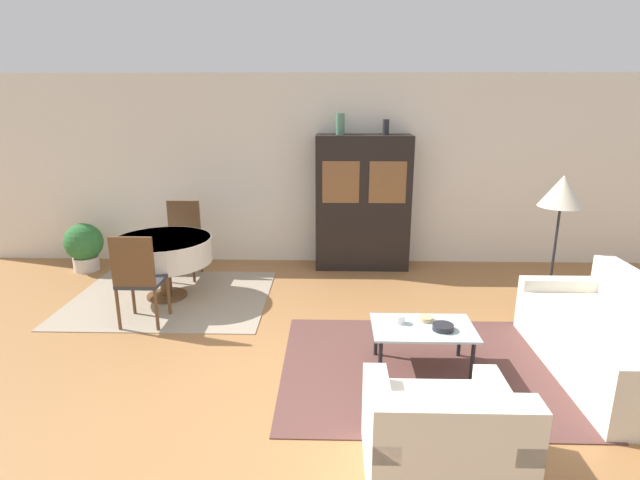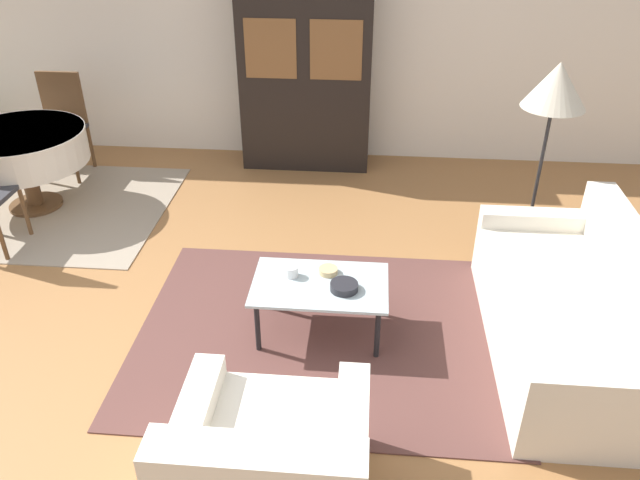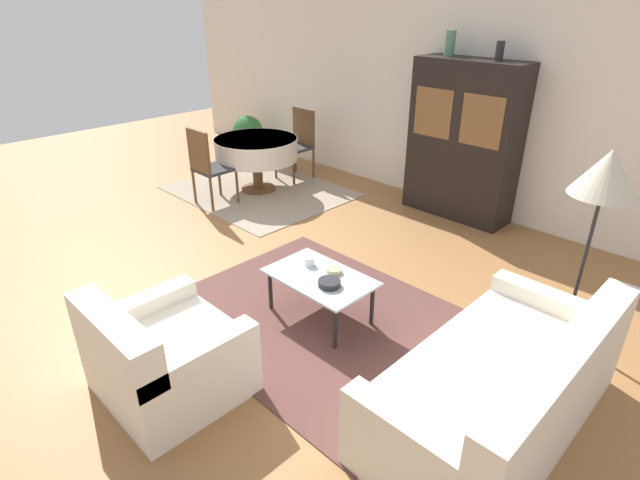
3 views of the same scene
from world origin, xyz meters
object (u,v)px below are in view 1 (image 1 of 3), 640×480
at_px(armchair, 441,442).
at_px(floor_lamp, 562,195).
at_px(couch, 614,344).
at_px(vase_short, 386,127).
at_px(dining_chair_near, 138,275).
at_px(bowl_small, 426,319).
at_px(bowl, 443,327).
at_px(vase_tall, 340,124).
at_px(potted_plant, 84,245).
at_px(dining_chair_far, 183,235).
at_px(display_cabinet, 363,203).
at_px(coffee_table, 423,331).
at_px(cup, 400,319).
at_px(dining_table, 163,251).

relative_size(armchair, floor_lamp, 0.59).
distance_m(couch, floor_lamp, 1.67).
relative_size(floor_lamp, vase_short, 7.74).
relative_size(dining_chair_near, bowl_small, 7.91).
relative_size(floor_lamp, bowl_small, 12.31).
height_order(floor_lamp, vase_short, vase_short).
bearing_deg(bowl, dining_chair_near, 164.07).
xyz_separation_m(couch, vase_tall, (-2.38, 2.89, 1.73)).
relative_size(floor_lamp, potted_plant, 2.33).
distance_m(dining_chair_near, dining_chair_far, 1.60).
bearing_deg(bowl_small, vase_short, 93.05).
height_order(display_cabinet, floor_lamp, display_cabinet).
bearing_deg(vase_short, potted_plant, -176.35).
bearing_deg(armchair, floor_lamp, 56.35).
bearing_deg(coffee_table, cup, 161.03).
xyz_separation_m(armchair, display_cabinet, (-0.27, 4.24, 0.64)).
height_order(dining_chair_near, cup, dining_chair_near).
relative_size(floor_lamp, cup, 17.65).
bearing_deg(bowl, dining_table, 151.09).
distance_m(dining_table, cup, 3.06).
xyz_separation_m(coffee_table, vase_short, (-0.10, 2.84, 1.62)).
height_order(coffee_table, floor_lamp, floor_lamp).
xyz_separation_m(couch, display_cabinet, (-2.05, 2.89, 0.65)).
height_order(dining_table, cup, dining_table).
bearing_deg(vase_short, dining_table, -155.65).
bearing_deg(dining_table, floor_lamp, -4.84).
relative_size(dining_chair_near, vase_short, 4.97).
bearing_deg(coffee_table, armchair, -94.98).
bearing_deg(vase_short, display_cabinet, -179.82).
bearing_deg(couch, dining_chair_near, 79.33).
height_order(dining_chair_far, vase_tall, vase_tall).
height_order(display_cabinet, dining_table, display_cabinet).
relative_size(bowl, bowl_small, 1.43).
distance_m(dining_chair_far, bowl, 3.89).
relative_size(armchair, coffee_table, 1.03).
distance_m(couch, cup, 1.87).
distance_m(dining_chair_near, vase_short, 3.70).
height_order(dining_table, vase_short, vase_short).
relative_size(coffee_table, dining_table, 0.78).
relative_size(armchair, cup, 10.36).
bearing_deg(armchair, bowl_small, 83.75).
distance_m(armchair, dining_chair_near, 3.51).
relative_size(couch, vase_short, 9.27).
bearing_deg(dining_table, display_cabinet, 26.81).
xyz_separation_m(dining_chair_far, potted_plant, (-1.47, 0.17, -0.20)).
relative_size(armchair, vase_short, 4.54).
relative_size(dining_chair_near, cup, 11.33).
xyz_separation_m(floor_lamp, vase_tall, (-2.34, 1.62, 0.65)).
bearing_deg(bowl_small, floor_lamp, 34.83).
distance_m(display_cabinet, cup, 2.82).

